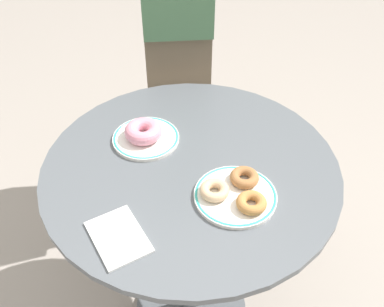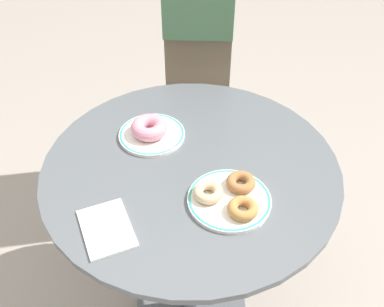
{
  "view_description": "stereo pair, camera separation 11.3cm",
  "coord_description": "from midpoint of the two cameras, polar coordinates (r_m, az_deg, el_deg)",
  "views": [
    {
      "loc": [
        0.69,
        -0.49,
        1.53
      ],
      "look_at": [
        0.01,
        0.0,
        0.78
      ],
      "focal_mm": 41.64,
      "sensor_mm": 36.0,
      "label": 1
    },
    {
      "loc": [
        0.75,
        -0.4,
        1.53
      ],
      "look_at": [
        0.01,
        0.0,
        0.78
      ],
      "focal_mm": 41.64,
      "sensor_mm": 36.0,
      "label": 2
    }
  ],
  "objects": [
    {
      "name": "person_figure",
      "position": [
        1.64,
        3.04,
        16.07
      ],
      "size": [
        0.46,
        0.4,
        1.67
      ],
      "color": "brown",
      "rests_on": "ground"
    },
    {
      "name": "plate_left",
      "position": [
        1.24,
        -2.59,
        2.36
      ],
      "size": [
        0.19,
        0.19,
        0.01
      ],
      "color": "white",
      "rests_on": "cafe_table"
    },
    {
      "name": "donut_pink_frosted",
      "position": [
        1.23,
        -2.89,
        3.24
      ],
      "size": [
        0.13,
        0.13,
        0.04
      ],
      "primitive_type": "torus",
      "rotation": [
        0.0,
        0.0,
        3.47
      ],
      "color": "pink",
      "rests_on": "plate_left"
    },
    {
      "name": "paper_napkin",
      "position": [
        1.02,
        -7.76,
        -9.64
      ],
      "size": [
        0.16,
        0.12,
        0.01
      ],
      "primitive_type": "cube",
      "rotation": [
        0.0,
        0.0,
        -0.1
      ],
      "color": "white",
      "rests_on": "cafe_table"
    },
    {
      "name": "cafe_table",
      "position": [
        1.32,
        2.32,
        -8.56
      ],
      "size": [
        0.78,
        0.78,
        0.73
      ],
      "color": "#565B60",
      "rests_on": "ground"
    },
    {
      "name": "donut_cinnamon",
      "position": [
        1.09,
        9.23,
        -3.8
      ],
      "size": [
        0.08,
        0.08,
        0.02
      ],
      "primitive_type": "torus",
      "rotation": [
        0.0,
        0.0,
        2.99
      ],
      "color": "#A36B3D",
      "rests_on": "plate_right"
    },
    {
      "name": "plate_right",
      "position": [
        1.08,
        7.81,
        -6.03
      ],
      "size": [
        0.2,
        0.2,
        0.01
      ],
      "color": "white",
      "rests_on": "cafe_table"
    },
    {
      "name": "donut_glazed",
      "position": [
        1.06,
        5.15,
        -5.1
      ],
      "size": [
        0.1,
        0.1,
        0.02
      ],
      "primitive_type": "torus",
      "rotation": [
        0.0,
        0.0,
        3.58
      ],
      "color": "#E0B789",
      "rests_on": "plate_right"
    },
    {
      "name": "donut_old_fashioned",
      "position": [
        1.04,
        9.67,
        -7.09
      ],
      "size": [
        0.1,
        0.1,
        0.02
      ],
      "primitive_type": "torus",
      "rotation": [
        0.0,
        0.0,
        1.03
      ],
      "color": "#BC7F42",
      "rests_on": "plate_right"
    }
  ]
}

